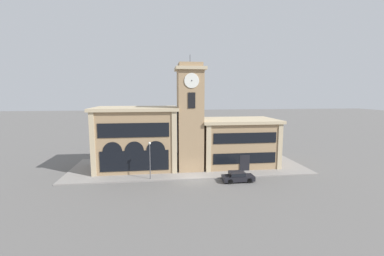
% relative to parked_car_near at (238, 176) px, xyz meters
% --- Properties ---
extents(ground_plane, '(300.00, 300.00, 0.00)m').
position_rel_parked_car_near_xyz_m(ground_plane, '(-5.60, 1.43, -0.70)').
color(ground_plane, '#605E5B').
extents(sidewalk_kerb, '(36.10, 12.70, 0.15)m').
position_rel_parked_car_near_xyz_m(sidewalk_kerb, '(-5.60, 7.78, -0.63)').
color(sidewalk_kerb, gray).
rests_on(sidewalk_kerb, ground_plane).
extents(clock_tower, '(4.37, 4.37, 17.14)m').
position_rel_parked_car_near_xyz_m(clock_tower, '(-5.60, 6.06, 7.33)').
color(clock_tower, '#9E7F5B').
rests_on(clock_tower, ground_plane).
extents(town_hall_left_wing, '(12.62, 8.60, 9.52)m').
position_rel_parked_car_near_xyz_m(town_hall_left_wing, '(-13.69, 8.14, 4.08)').
color(town_hall_left_wing, '#9E7F5B').
rests_on(town_hall_left_wing, ground_plane).
extents(town_hall_right_wing, '(12.33, 8.60, 7.51)m').
position_rel_parked_car_near_xyz_m(town_hall_right_wing, '(2.35, 8.15, 3.08)').
color(town_hall_right_wing, '#9E7F5B').
rests_on(town_hall_right_wing, ground_plane).
extents(parked_car_near, '(4.17, 1.76, 1.34)m').
position_rel_parked_car_near_xyz_m(parked_car_near, '(0.00, 0.00, 0.00)').
color(parked_car_near, black).
rests_on(parked_car_near, ground_plane).
extents(street_lamp, '(0.36, 0.36, 5.07)m').
position_rel_parked_car_near_xyz_m(street_lamp, '(-11.49, 2.12, 2.83)').
color(street_lamp, '#4C4C51').
rests_on(street_lamp, sidewalk_kerb).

